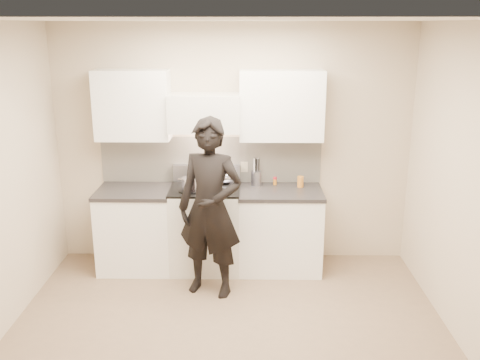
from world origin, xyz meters
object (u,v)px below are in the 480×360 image
(wok, at_px, (224,175))
(utensil_crock, at_px, (256,177))
(person, at_px, (210,208))
(counter_right, at_px, (280,229))
(stove, at_px, (206,228))

(wok, relative_size, utensil_crock, 1.24)
(person, bearing_deg, utensil_crock, 76.29)
(counter_right, xyz_separation_m, utensil_crock, (-0.27, 0.17, 0.56))
(stove, relative_size, counter_right, 1.04)
(wok, relative_size, person, 0.21)
(stove, bearing_deg, person, -80.64)
(stove, height_order, counter_right, stove)
(counter_right, relative_size, wok, 2.38)
(stove, bearing_deg, utensil_crock, 17.15)
(wok, bearing_deg, utensil_crock, 4.65)
(wok, xyz_separation_m, utensil_crock, (0.37, 0.03, -0.03))
(wok, bearing_deg, stove, -144.09)
(wok, xyz_separation_m, person, (-0.10, -0.73, -0.13))
(wok, height_order, utensil_crock, utensil_crock)
(utensil_crock, height_order, person, person)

